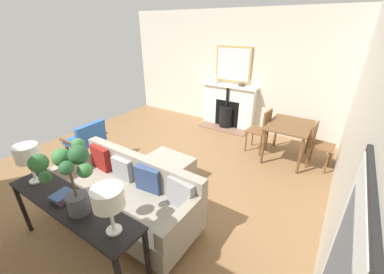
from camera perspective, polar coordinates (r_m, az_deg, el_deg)
ground_plane at (r=4.44m, az=-9.26°, el=-8.20°), size 5.83×5.66×0.01m
wall_back at (r=2.87m, az=35.44°, el=-0.75°), size 5.83×0.12×2.78m
wall_left at (r=6.24m, az=8.47°, el=15.59°), size 0.12×5.66×2.78m
fireplace at (r=6.19m, az=8.73°, el=6.86°), size 0.60×1.41×1.09m
mirror_over_mantel at (r=6.05m, az=9.92°, el=16.88°), size 0.04×0.91×0.83m
mantel_bowl_near at (r=6.20m, az=6.12°, el=13.05°), size 0.13×0.13×0.04m
mantel_bowl_far at (r=5.94m, az=11.82°, el=12.20°), size 0.15×0.15×0.06m
sofa at (r=3.39m, az=-15.37°, el=-13.41°), size 0.88×2.09×0.82m
ottoman at (r=4.09m, az=-5.98°, el=-7.18°), size 0.68×0.82×0.38m
armchair_accent at (r=4.98m, az=-24.01°, el=-0.23°), size 0.69×0.60×0.79m
console_table at (r=2.89m, az=-27.04°, el=-15.15°), size 0.40×1.82×0.76m
table_lamp_near_end at (r=3.22m, az=-34.97°, el=-3.48°), size 0.26×0.26×0.47m
table_lamp_far_end at (r=2.14m, az=-19.58°, el=-13.90°), size 0.27×0.27×0.47m
potted_plant at (r=2.44m, az=-27.46°, el=-7.60°), size 0.51×0.46×0.73m
book_stack at (r=2.90m, az=-28.56°, el=-12.45°), size 0.24×0.19×0.07m
dining_table at (r=4.86m, az=22.42°, el=1.70°), size 0.98×0.75×0.74m
dining_chair_near_fireplace at (r=4.98m, az=16.57°, el=2.13°), size 0.43×0.43×0.93m
dining_chair_by_back_wall at (r=4.87m, az=28.08°, el=-1.04°), size 0.43×0.43×0.84m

